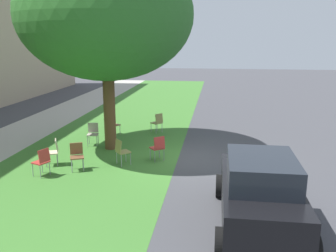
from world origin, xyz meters
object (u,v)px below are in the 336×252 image
at_px(chair_0, 93,132).
at_px(street_tree, 106,16).
at_px(chair_6, 158,146).
at_px(chair_5, 121,150).
at_px(parked_car, 260,191).
at_px(chair_3, 54,150).
at_px(chair_7, 158,121).
at_px(chair_2, 77,154).
at_px(chair_4, 42,160).
at_px(chair_1, 113,123).

bearing_deg(chair_0, street_tree, -115.05).
bearing_deg(chair_6, chair_5, 116.90).
distance_m(street_tree, parked_car, 8.34).
xyz_separation_m(chair_3, parked_car, (-3.20, -6.33, 0.32)).
distance_m(street_tree, chair_0, 4.49).
distance_m(chair_7, parked_car, 8.70).
xyz_separation_m(chair_2, parked_car, (-2.88, -5.40, 0.32)).
relative_size(chair_3, chair_4, 1.00).
distance_m(chair_4, chair_5, 2.51).
xyz_separation_m(street_tree, chair_1, (1.96, 0.48, -4.40)).
xyz_separation_m(chair_4, chair_7, (5.73, -2.62, 0.00)).
relative_size(chair_7, parked_car, 0.24).
relative_size(chair_1, chair_6, 1.00).
distance_m(street_tree, chair_4, 5.52).
bearing_deg(parked_car, chair_7, 24.49).
relative_size(chair_0, chair_4, 1.00).
xyz_separation_m(chair_1, chair_5, (-3.72, -1.38, 0.00)).
relative_size(chair_0, parked_car, 0.24).
xyz_separation_m(chair_5, chair_7, (4.39, -0.49, 0.00)).
bearing_deg(chair_3, street_tree, -32.50).
bearing_deg(chair_1, chair_7, -70.31).
bearing_deg(chair_3, chair_2, -108.83).
xyz_separation_m(chair_5, chair_6, (0.58, -1.14, 0.00)).
xyz_separation_m(chair_1, chair_4, (-5.06, 0.75, 0.00)).
bearing_deg(parked_car, chair_2, 61.91).
bearing_deg(chair_0, parked_car, -134.20).
distance_m(chair_0, chair_3, 2.52).
bearing_deg(chair_1, chair_2, -178.98).
bearing_deg(chair_3, chair_4, -174.41).
bearing_deg(chair_5, chair_3, 98.28).
bearing_deg(chair_6, chair_0, 61.30).
height_order(chair_2, chair_7, same).
bearing_deg(chair_0, chair_4, 173.56).
xyz_separation_m(chair_3, chair_7, (4.72, -2.72, 0.00)).
relative_size(street_tree, chair_7, 8.22).
height_order(chair_4, chair_5, same).
distance_m(chair_0, chair_1, 1.61).
xyz_separation_m(chair_1, chair_2, (-4.36, -0.08, 0.00)).
bearing_deg(chair_2, chair_5, -63.79).
distance_m(chair_0, chair_2, 2.82).
bearing_deg(chair_4, chair_5, -57.79).
distance_m(chair_4, parked_car, 6.61).
distance_m(chair_1, chair_3, 4.14).
distance_m(chair_5, parked_car, 5.42).
bearing_deg(chair_2, street_tree, -9.49).
distance_m(chair_6, parked_car, 5.07).
relative_size(chair_6, parked_car, 0.24).
bearing_deg(chair_6, chair_1, 38.65).
bearing_deg(chair_7, chair_4, 155.43).
relative_size(chair_5, parked_car, 0.24).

